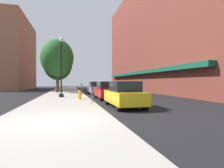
% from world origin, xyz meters
% --- Properties ---
extents(ground_plane, '(90.00, 90.00, 0.00)m').
position_xyz_m(ground_plane, '(4.00, 18.00, 0.00)').
color(ground_plane, black).
extents(sidewalk_slab, '(4.80, 50.00, 0.12)m').
position_xyz_m(sidewalk_slab, '(0.00, 19.00, 0.06)').
color(sidewalk_slab, '#A8A399').
rests_on(sidewalk_slab, ground).
extents(building_right_brick, '(6.80, 40.00, 19.20)m').
position_xyz_m(building_right_brick, '(14.99, 22.00, 9.58)').
color(building_right_brick, brown).
rests_on(building_right_brick, ground).
extents(building_far_background, '(6.80, 18.00, 15.09)m').
position_xyz_m(building_far_background, '(-11.01, 37.00, 7.53)').
color(building_far_background, '#9E6047').
rests_on(building_far_background, ground).
extents(lamppost, '(0.48, 0.48, 5.90)m').
position_xyz_m(lamppost, '(-0.20, 11.60, 3.20)').
color(lamppost, black).
rests_on(lamppost, sidewalk_slab).
extents(fire_hydrant, '(0.33, 0.26, 0.79)m').
position_xyz_m(fire_hydrant, '(1.45, 8.71, 0.52)').
color(fire_hydrant, gold).
rests_on(fire_hydrant, sidewalk_slab).
extents(parking_meter_near, '(0.14, 0.09, 1.31)m').
position_xyz_m(parking_meter_near, '(2.05, 4.96, 0.95)').
color(parking_meter_near, slate).
rests_on(parking_meter_near, sidewalk_slab).
extents(parking_meter_far, '(0.14, 0.09, 1.31)m').
position_xyz_m(parking_meter_far, '(2.05, 15.01, 0.95)').
color(parking_meter_far, slate).
rests_on(parking_meter_far, sidewalk_slab).
extents(tree_near, '(4.83, 4.83, 7.38)m').
position_xyz_m(tree_near, '(-1.28, 25.76, 4.71)').
color(tree_near, '#4C3823').
rests_on(tree_near, sidewalk_slab).
extents(tree_mid, '(4.64, 4.64, 7.63)m').
position_xyz_m(tree_mid, '(-1.08, 20.39, 5.07)').
color(tree_mid, '#4C3823').
rests_on(tree_mid, sidewalk_slab).
extents(car_yellow, '(1.80, 4.30, 1.66)m').
position_xyz_m(car_yellow, '(4.00, 3.96, 0.81)').
color(car_yellow, black).
rests_on(car_yellow, ground).
extents(car_red, '(1.80, 4.30, 1.66)m').
position_xyz_m(car_red, '(4.00, 9.69, 0.81)').
color(car_red, black).
rests_on(car_red, ground).
extents(car_silver, '(1.80, 4.30, 1.66)m').
position_xyz_m(car_silver, '(4.00, 16.93, 0.81)').
color(car_silver, black).
rests_on(car_silver, ground).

